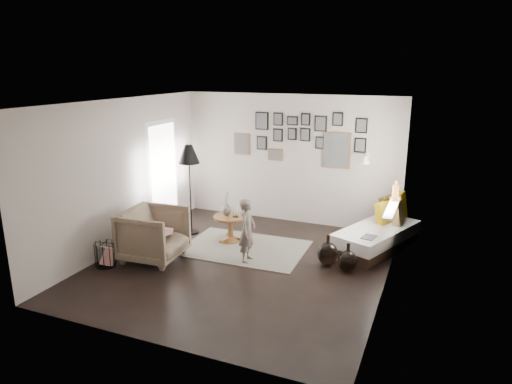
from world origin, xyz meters
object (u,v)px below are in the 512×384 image
at_px(daybed, 377,233).
at_px(demijohn_small, 348,261).
at_px(armchair, 154,235).
at_px(pedestal_table, 230,229).
at_px(vase, 227,208).
at_px(magazine_basket, 105,254).
at_px(floor_lamp, 189,158).
at_px(child, 247,231).
at_px(demijohn_large, 328,253).

height_order(daybed, demijohn_small, daybed).
height_order(daybed, armchair, daybed).
bearing_deg(pedestal_table, daybed, 15.69).
bearing_deg(pedestal_table, vase, 165.96).
height_order(magazine_basket, demijohn_small, demijohn_small).
bearing_deg(floor_lamp, magazine_basket, -105.36).
distance_m(pedestal_table, child, 1.02).
distance_m(pedestal_table, demijohn_small, 2.30).
relative_size(vase, floor_lamp, 0.26).
height_order(vase, magazine_basket, vase).
relative_size(daybed, magazine_basket, 4.86).
bearing_deg(magazine_basket, armchair, 42.88).
bearing_deg(daybed, pedestal_table, -142.41).
xyz_separation_m(vase, magazine_basket, (-1.31, -1.77, -0.43)).
distance_m(daybed, floor_lamp, 3.67).
bearing_deg(vase, demijohn_large, -10.50).
height_order(armchair, floor_lamp, floor_lamp).
bearing_deg(demijohn_small, armchair, -166.19).
xyz_separation_m(pedestal_table, child, (0.65, -0.72, 0.31)).
relative_size(armchair, floor_lamp, 0.55).
relative_size(demijohn_large, child, 0.47).
distance_m(magazine_basket, child, 2.31).
distance_m(floor_lamp, child, 1.98).
bearing_deg(demijohn_large, vase, 169.50).
height_order(vase, child, child).
xyz_separation_m(daybed, demijohn_large, (-0.63, -1.06, -0.07)).
bearing_deg(armchair, demijohn_large, -76.17).
bearing_deg(floor_lamp, daybed, 10.21).
height_order(pedestal_table, child, child).
bearing_deg(vase, armchair, -120.60).
relative_size(armchair, demijohn_small, 2.06).
bearing_deg(vase, pedestal_table, -14.04).
distance_m(demijohn_large, child, 1.35).
height_order(daybed, floor_lamp, floor_lamp).
height_order(vase, demijohn_large, vase).
bearing_deg(child, daybed, -57.83).
xyz_separation_m(pedestal_table, armchair, (-0.81, -1.22, 0.21)).
bearing_deg(vase, child, -45.18).
xyz_separation_m(vase, demijohn_large, (1.98, -0.37, -0.43)).
bearing_deg(demijohn_large, pedestal_table, 169.65).
relative_size(armchair, demijohn_large, 1.87).
height_order(vase, demijohn_small, vase).
xyz_separation_m(armchair, demijohn_small, (3.07, 0.75, -0.26)).
bearing_deg(armchair, pedestal_table, -37.68).
height_order(pedestal_table, floor_lamp, floor_lamp).
bearing_deg(armchair, floor_lamp, -1.21).
bearing_deg(armchair, magazine_basket, 128.88).
relative_size(pedestal_table, floor_lamp, 0.36).
distance_m(vase, child, 1.04).
height_order(vase, armchair, vase).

